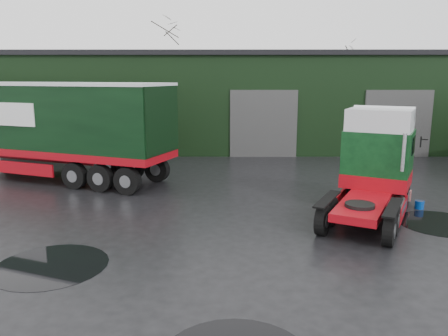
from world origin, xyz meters
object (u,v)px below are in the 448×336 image
at_px(hero_tractor, 370,167).
at_px(trailer_left, 29,130).
at_px(warehouse, 257,99).
at_px(wash_bucket, 419,205).
at_px(tree_back_b, 334,88).
at_px(tree_back_a, 165,77).

relative_size(hero_tractor, trailer_left, 0.41).
bearing_deg(warehouse, hero_tractor, -82.08).
bearing_deg(trailer_left, hero_tractor, -94.13).
distance_m(hero_tractor, wash_bucket, 3.20).
height_order(warehouse, hero_tractor, warehouse).
height_order(warehouse, tree_back_b, tree_back_b).
height_order(hero_tractor, trailer_left, trailer_left).
relative_size(warehouse, tree_back_b, 4.32).
bearing_deg(tree_back_a, warehouse, -51.34).
bearing_deg(tree_back_b, trailer_left, -132.67).
distance_m(trailer_left, wash_bucket, 17.50).
relative_size(hero_tractor, wash_bucket, 18.67).
bearing_deg(trailer_left, tree_back_b, -21.76).
bearing_deg(trailer_left, warehouse, -24.92).
bearing_deg(tree_back_b, wash_bucket, -96.71).
distance_m(trailer_left, tree_back_b, 29.07).
bearing_deg(hero_tractor, trailer_left, -177.67).
relative_size(tree_back_a, tree_back_b, 1.27).
bearing_deg(tree_back_a, wash_bucket, -64.23).
height_order(wash_bucket, tree_back_b, tree_back_b).
bearing_deg(trailer_left, wash_bucket, -86.87).
bearing_deg(wash_bucket, warehouse, 106.28).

